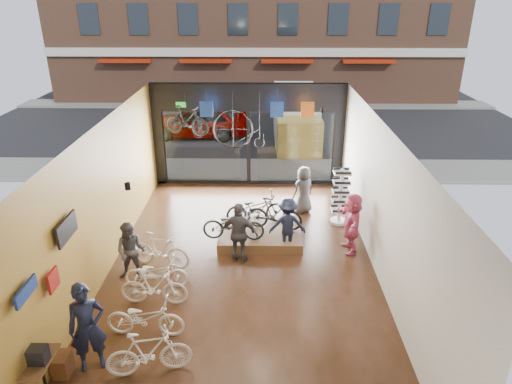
{
  "coord_description": "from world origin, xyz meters",
  "views": [
    {
      "loc": [
        0.52,
        -10.18,
        6.76
      ],
      "look_at": [
        0.35,
        1.4,
        1.64
      ],
      "focal_mm": 32.0,
      "sensor_mm": 36.0,
      "label": 1
    }
  ],
  "objects_px": {
    "floor_bike_4": "(156,273)",
    "customer_2": "(239,234)",
    "floor_bike_2": "(145,318)",
    "hung_bike": "(186,120)",
    "customer_5": "(351,223)",
    "sunglasses_rack": "(340,197)",
    "display_bike_left": "(233,225)",
    "display_bike_right": "(256,208)",
    "customer_1": "(131,251)",
    "box_truck": "(297,119)",
    "floor_bike_3": "(154,287)",
    "penny_farthing": "(241,131)",
    "street_car": "(198,120)",
    "customer_3": "(288,224)",
    "floor_bike_1": "(149,353)",
    "customer_4": "(304,190)",
    "display_bike_mid": "(274,214)",
    "floor_bike_5": "(160,250)",
    "display_platform": "(260,235)",
    "customer_0": "(87,327)"
  },
  "relations": [
    {
      "from": "customer_4",
      "to": "hung_bike",
      "type": "relative_size",
      "value": 1.01
    },
    {
      "from": "floor_bike_1",
      "to": "customer_4",
      "type": "height_order",
      "value": "customer_4"
    },
    {
      "from": "floor_bike_5",
      "to": "customer_1",
      "type": "bearing_deg",
      "value": 147.31
    },
    {
      "from": "display_bike_right",
      "to": "customer_1",
      "type": "xyz_separation_m",
      "value": [
        -3.1,
        -2.55,
        0.01
      ]
    },
    {
      "from": "floor_bike_3",
      "to": "customer_1",
      "type": "height_order",
      "value": "customer_1"
    },
    {
      "from": "floor_bike_5",
      "to": "sunglasses_rack",
      "type": "height_order",
      "value": "sunglasses_rack"
    },
    {
      "from": "customer_1",
      "to": "customer_3",
      "type": "bearing_deg",
      "value": 22.36
    },
    {
      "from": "sunglasses_rack",
      "to": "customer_3",
      "type": "bearing_deg",
      "value": -121.29
    },
    {
      "from": "customer_2",
      "to": "customer_5",
      "type": "relative_size",
      "value": 1.0
    },
    {
      "from": "customer_4",
      "to": "customer_0",
      "type": "bearing_deg",
      "value": 23.8
    },
    {
      "from": "customer_5",
      "to": "floor_bike_4",
      "type": "bearing_deg",
      "value": -72.8
    },
    {
      "from": "floor_bike_4",
      "to": "floor_bike_3",
      "type": "bearing_deg",
      "value": -173.04
    },
    {
      "from": "customer_0",
      "to": "sunglasses_rack",
      "type": "distance_m",
      "value": 8.39
    },
    {
      "from": "customer_1",
      "to": "display_bike_right",
      "type": "bearing_deg",
      "value": 41.32
    },
    {
      "from": "display_platform",
      "to": "floor_bike_3",
      "type": "bearing_deg",
      "value": -128.44
    },
    {
      "from": "floor_bike_2",
      "to": "hung_bike",
      "type": "relative_size",
      "value": 1.06
    },
    {
      "from": "street_car",
      "to": "floor_bike_3",
      "type": "distance_m",
      "value": 13.46
    },
    {
      "from": "box_truck",
      "to": "customer_0",
      "type": "bearing_deg",
      "value": -108.79
    },
    {
      "from": "customer_3",
      "to": "floor_bike_1",
      "type": "bearing_deg",
      "value": 56.78
    },
    {
      "from": "floor_bike_2",
      "to": "customer_2",
      "type": "xyz_separation_m",
      "value": [
        1.86,
        2.89,
        0.43
      ]
    },
    {
      "from": "display_bike_left",
      "to": "customer_1",
      "type": "xyz_separation_m",
      "value": [
        -2.47,
        -1.52,
        0.03
      ]
    },
    {
      "from": "floor_bike_2",
      "to": "display_bike_left",
      "type": "height_order",
      "value": "display_bike_left"
    },
    {
      "from": "floor_bike_1",
      "to": "customer_1",
      "type": "relative_size",
      "value": 1.03
    },
    {
      "from": "customer_4",
      "to": "sunglasses_rack",
      "type": "height_order",
      "value": "sunglasses_rack"
    },
    {
      "from": "floor_bike_5",
      "to": "penny_farthing",
      "type": "xyz_separation_m",
      "value": [
        1.99,
        4.35,
        2.0
      ]
    },
    {
      "from": "street_car",
      "to": "floor_bike_2",
      "type": "bearing_deg",
      "value": 2.99
    },
    {
      "from": "customer_1",
      "to": "penny_farthing",
      "type": "xyz_separation_m",
      "value": [
        2.57,
        4.9,
        1.71
      ]
    },
    {
      "from": "customer_2",
      "to": "floor_bike_4",
      "type": "bearing_deg",
      "value": 43.41
    },
    {
      "from": "penny_farthing",
      "to": "floor_bike_2",
      "type": "bearing_deg",
      "value": -104.09
    },
    {
      "from": "box_truck",
      "to": "display_platform",
      "type": "xyz_separation_m",
      "value": [
        -1.67,
        -9.35,
        -1.06
      ]
    },
    {
      "from": "customer_3",
      "to": "hung_bike",
      "type": "distance_m",
      "value": 4.94
    },
    {
      "from": "floor_bike_1",
      "to": "hung_bike",
      "type": "xyz_separation_m",
      "value": [
        -0.34,
        7.75,
        2.44
      ]
    },
    {
      "from": "display_bike_left",
      "to": "sunglasses_rack",
      "type": "distance_m",
      "value": 3.62
    },
    {
      "from": "customer_4",
      "to": "floor_bike_4",
      "type": "bearing_deg",
      "value": 14.95
    },
    {
      "from": "customer_1",
      "to": "floor_bike_4",
      "type": "bearing_deg",
      "value": -26.43
    },
    {
      "from": "floor_bike_3",
      "to": "floor_bike_5",
      "type": "xyz_separation_m",
      "value": [
        -0.19,
        1.59,
        0.02
      ]
    },
    {
      "from": "floor_bike_5",
      "to": "floor_bike_4",
      "type": "bearing_deg",
      "value": -160.21
    },
    {
      "from": "customer_3",
      "to": "hung_bike",
      "type": "relative_size",
      "value": 1.0
    },
    {
      "from": "box_truck",
      "to": "floor_bike_4",
      "type": "bearing_deg",
      "value": -109.67
    },
    {
      "from": "sunglasses_rack",
      "to": "floor_bike_2",
      "type": "bearing_deg",
      "value": -118.25
    },
    {
      "from": "display_bike_mid",
      "to": "floor_bike_4",
      "type": "bearing_deg",
      "value": 141.02
    },
    {
      "from": "box_truck",
      "to": "customer_1",
      "type": "height_order",
      "value": "box_truck"
    },
    {
      "from": "customer_3",
      "to": "penny_farthing",
      "type": "relative_size",
      "value": 0.95
    },
    {
      "from": "floor_bike_5",
      "to": "display_platform",
      "type": "xyz_separation_m",
      "value": [
        2.63,
        1.49,
        -0.35
      ]
    },
    {
      "from": "customer_2",
      "to": "street_car",
      "type": "bearing_deg",
      "value": -64.16
    },
    {
      "from": "customer_0",
      "to": "customer_1",
      "type": "relative_size",
      "value": 1.2
    },
    {
      "from": "box_truck",
      "to": "customer_5",
      "type": "relative_size",
      "value": 3.51
    },
    {
      "from": "floor_bike_4",
      "to": "customer_2",
      "type": "xyz_separation_m",
      "value": [
        2.0,
        1.17,
        0.47
      ]
    },
    {
      "from": "customer_0",
      "to": "floor_bike_3",
      "type": "bearing_deg",
      "value": 45.31
    },
    {
      "from": "street_car",
      "to": "customer_1",
      "type": "xyz_separation_m",
      "value": [
        -0.06,
        -12.4,
        -0.05
      ]
    }
  ]
}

